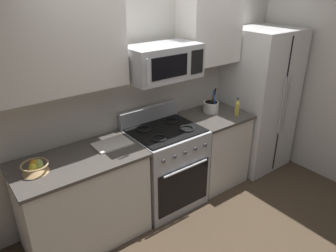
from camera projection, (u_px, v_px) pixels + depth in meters
name	position (u px, v px, depth m)	size (l,w,h in m)	color
ground_plane	(206.00, 234.00, 3.30)	(16.00, 16.00, 0.00)	#473828
wall_back	(144.00, 87.00, 3.56)	(8.00, 0.10, 2.60)	beige
counter_left	(83.00, 200.00, 3.08)	(1.18, 0.66, 0.91)	silver
range_oven	(165.00, 166.00, 3.62)	(0.76, 0.70, 1.09)	#B2B5BA
counter_right	(213.00, 148.00, 4.03)	(0.72, 0.66, 0.91)	silver
refrigerator	(258.00, 100.00, 4.26)	(0.79, 0.77, 1.85)	silver
wall_right	(334.00, 78.00, 3.87)	(0.10, 8.00, 2.60)	beige
microwave	(163.00, 62.00, 3.15)	(0.75, 0.44, 0.33)	#B2B5BA
upper_cabinets_left	(55.00, 46.00, 2.61)	(1.17, 0.34, 0.78)	silver
upper_cabinets_right	(210.00, 28.00, 3.57)	(0.71, 0.34, 0.78)	silver
utensil_crock	(211.00, 106.00, 3.90)	(0.19, 0.19, 0.30)	white
fruit_basket	(35.00, 167.00, 2.68)	(0.23, 0.23, 0.11)	tan
cutting_board	(112.00, 144.00, 3.14)	(0.36, 0.24, 0.02)	silver
bottle_oil	(237.00, 107.00, 3.79)	(0.06, 0.06, 0.21)	gold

